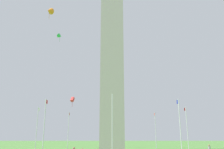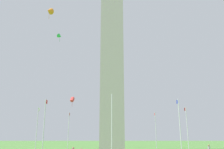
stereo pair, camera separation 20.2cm
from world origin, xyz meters
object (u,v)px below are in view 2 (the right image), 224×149
(flagpole_w, at_px, (187,126))
(kite_red_box, at_px, (72,99))
(flagpole_se, at_px, (44,124))
(flagpole_nw, at_px, (156,128))
(flagpole_s, at_px, (112,122))
(obelisk_monument, at_px, (112,46))
(flagpole_n, at_px, (112,129))
(flagpole_ne, at_px, (68,128))
(kite_orange_delta, at_px, (49,11))
(kite_green_delta, at_px, (60,36))
(flagpole_e, at_px, (37,126))
(flagpole_sw, at_px, (180,124))

(flagpole_w, distance_m, kite_red_box, 24.71)
(flagpole_se, relative_size, flagpole_nw, 1.00)
(flagpole_s, bearing_deg, obelisk_monument, -0.00)
(flagpole_n, relative_size, flagpole_w, 1.00)
(flagpole_ne, bearing_deg, flagpole_s, -157.50)
(flagpole_nw, bearing_deg, flagpole_w, -157.50)
(kite_orange_delta, bearing_deg, kite_red_box, -59.08)
(kite_orange_delta, xyz_separation_m, kite_green_delta, (4.78, -1.08, -2.93))
(flagpole_e, xyz_separation_m, flagpole_nw, (11.10, -26.80, 0.00))
(flagpole_s, relative_size, flagpole_nw, 1.00)
(flagpole_sw, height_order, flagpole_nw, same)
(flagpole_s, relative_size, kite_red_box, 5.02)
(flagpole_sw, bearing_deg, flagpole_s, 112.50)
(flagpole_w, relative_size, flagpole_nw, 1.00)
(flagpole_w, distance_m, kite_orange_delta, 35.97)
(flagpole_ne, distance_m, kite_red_box, 20.35)
(obelisk_monument, relative_size, flagpole_n, 5.06)
(flagpole_w, bearing_deg, kite_red_box, 110.12)
(kite_orange_delta, distance_m, kite_red_box, 17.01)
(flagpole_ne, distance_m, flagpole_nw, 22.20)
(flagpole_e, distance_m, flagpole_nw, 29.01)
(flagpole_e, bearing_deg, flagpole_s, -135.00)
(flagpole_e, height_order, flagpole_nw, same)
(obelisk_monument, bearing_deg, flagpole_w, -89.80)
(flagpole_s, bearing_deg, flagpole_sw, -67.50)
(kite_green_delta, bearing_deg, kite_red_box, -121.04)
(obelisk_monument, xyz_separation_m, kite_red_box, (-8.31, 7.13, -13.46))
(flagpole_ne, bearing_deg, flagpole_e, 157.50)
(flagpole_sw, xyz_separation_m, kite_red_box, (2.74, 18.23, 4.40))
(flagpole_w, height_order, kite_red_box, kite_red_box)
(obelisk_monument, relative_size, kite_green_delta, 25.76)
(obelisk_monument, height_order, flagpole_s, obelisk_monument)
(flagpole_e, distance_m, kite_green_delta, 19.42)
(flagpole_se, xyz_separation_m, kite_green_delta, (4.81, -0.53, 17.64))
(obelisk_monument, xyz_separation_m, flagpole_ne, (11.16, 11.10, -17.86))
(flagpole_n, xyz_separation_m, flagpole_ne, (-4.60, 11.10, 0.00))
(flagpole_n, bearing_deg, flagpole_e, 135.00)
(flagpole_se, bearing_deg, flagpole_e, 22.50)
(flagpole_n, xyz_separation_m, flagpole_e, (-15.70, 15.70, 0.00))
(flagpole_n, height_order, flagpole_se, same)
(flagpole_s, relative_size, flagpole_sw, 1.00)
(obelisk_monument, distance_m, flagpole_w, 23.78)
(kite_orange_delta, bearing_deg, kite_green_delta, -12.77)
(flagpole_ne, height_order, flagpole_sw, same)
(kite_red_box, bearing_deg, kite_green_delta, 58.96)
(flagpole_sw, bearing_deg, flagpole_se, 90.00)
(flagpole_nw, bearing_deg, flagpole_n, 67.50)
(kite_red_box, bearing_deg, flagpole_n, -16.50)
(flagpole_ne, bearing_deg, flagpole_se, 180.00)
(flagpole_e, xyz_separation_m, kite_green_delta, (-6.29, -5.13, 17.64))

